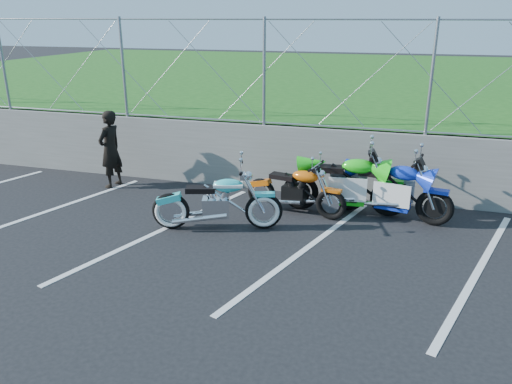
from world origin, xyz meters
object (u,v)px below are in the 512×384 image
(sportbike_blue, at_px, (392,192))
(person_standing, at_px, (110,149))
(cruiser_turquoise, at_px, (219,204))
(naked_orange, at_px, (297,192))
(sportbike_green, at_px, (346,186))

(sportbike_blue, height_order, person_standing, person_standing)
(cruiser_turquoise, xyz_separation_m, naked_orange, (1.07, 1.02, -0.03))
(sportbike_blue, bearing_deg, naked_orange, -159.04)
(cruiser_turquoise, distance_m, sportbike_green, 2.30)
(sportbike_green, distance_m, person_standing, 4.75)
(naked_orange, bearing_deg, person_standing, -175.37)
(person_standing, bearing_deg, sportbike_green, 97.62)
(naked_orange, distance_m, sportbike_blue, 1.63)
(sportbike_green, xyz_separation_m, person_standing, (-4.74, 0.11, 0.29))
(cruiser_turquoise, distance_m, sportbike_blue, 2.97)
(sportbike_green, bearing_deg, cruiser_turquoise, -149.85)
(cruiser_turquoise, height_order, sportbike_green, sportbike_green)
(cruiser_turquoise, height_order, naked_orange, cruiser_turquoise)
(naked_orange, xyz_separation_m, sportbike_blue, (1.61, 0.27, 0.07))
(person_standing, bearing_deg, cruiser_turquoise, 72.57)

